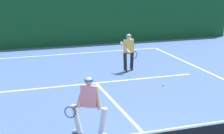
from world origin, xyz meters
TOP-DOWN VIEW (x-y plane):
  - court_line_baseline_far at (0.00, 11.82)m, footprint 9.88×0.10m
  - court_line_service at (0.00, 6.50)m, footprint 8.05×0.10m
  - court_line_centre at (0.00, 3.20)m, footprint 0.10×6.40m
  - player_near at (-1.37, 2.24)m, footprint 1.12×0.78m
  - player_far at (1.79, 7.73)m, footprint 0.70×0.94m
  - tennis_ball at (2.30, 5.40)m, footprint 0.07×0.07m
  - back_fence_windscreen at (0.00, 14.02)m, footprint 21.87×0.12m

SIDE VIEW (x-z plane):
  - court_line_baseline_far at x=0.00m, z-range 0.00..0.01m
  - court_line_service at x=0.00m, z-range 0.00..0.01m
  - court_line_centre at x=0.00m, z-range 0.00..0.01m
  - tennis_ball at x=2.30m, z-range 0.00..0.07m
  - player_near at x=-1.37m, z-range 0.07..1.63m
  - player_far at x=1.79m, z-range 0.08..1.69m
  - back_fence_windscreen at x=0.00m, z-range 0.00..2.76m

